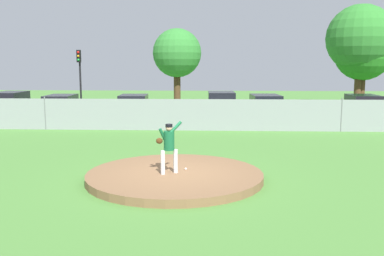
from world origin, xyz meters
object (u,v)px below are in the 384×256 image
at_px(parked_car_champagne, 61,108).
at_px(parked_car_silver, 221,107).
at_px(traffic_cone_orange, 52,111).
at_px(pitcher_youth, 169,143).
at_px(parked_car_red, 363,108).
at_px(parked_car_burgundy, 11,106).
at_px(parked_car_white, 134,108).
at_px(traffic_light_near, 80,70).
at_px(baseball, 186,169).
at_px(parked_car_teal, 265,108).

bearing_deg(parked_car_champagne, parked_car_silver, 3.59).
relative_size(parked_car_champagne, traffic_cone_orange, 8.88).
xyz_separation_m(pitcher_youth, parked_car_red, (10.76, 14.66, -0.38)).
distance_m(pitcher_youth, parked_car_red, 18.19).
xyz_separation_m(pitcher_youth, parked_car_burgundy, (-11.81, 14.59, -0.32)).
bearing_deg(parked_car_burgundy, parked_car_red, 0.18).
relative_size(pitcher_youth, parked_car_white, 0.37).
height_order(pitcher_youth, traffic_light_near, traffic_light_near).
distance_m(pitcher_youth, parked_car_burgundy, 18.78).
bearing_deg(traffic_light_near, baseball, -63.97).
height_order(parked_car_red, traffic_cone_orange, parked_car_red).
height_order(parked_car_red, parked_car_silver, parked_car_silver).
relative_size(pitcher_youth, parked_car_burgundy, 0.35).
bearing_deg(baseball, pitcher_youth, -136.96).
distance_m(baseball, traffic_light_near, 20.63).
relative_size(baseball, parked_car_silver, 0.02).
xyz_separation_m(baseball, parked_car_red, (10.28, 14.21, 0.52)).
distance_m(baseball, parked_car_silver, 14.51).
bearing_deg(parked_car_white, baseball, -73.31).
height_order(parked_car_champagne, parked_car_burgundy, parked_car_burgundy).
xyz_separation_m(parked_car_silver, traffic_light_near, (-10.37, 3.92, 2.31)).
bearing_deg(parked_car_red, parked_car_silver, 178.57).
distance_m(parked_car_champagne, traffic_light_near, 5.15).
bearing_deg(parked_car_red, pitcher_youth, -126.28).
xyz_separation_m(parked_car_white, parked_car_silver, (5.61, 0.43, 0.07)).
distance_m(parked_car_silver, traffic_light_near, 11.33).
bearing_deg(parked_car_red, traffic_light_near, 167.85).
bearing_deg(baseball, parked_car_teal, 73.79).
xyz_separation_m(parked_car_teal, parked_car_white, (-8.45, -0.62, -0.01)).
distance_m(pitcher_youth, baseball, 1.11).
height_order(pitcher_youth, parked_car_red, pitcher_youth).
distance_m(baseball, parked_car_teal, 15.23).
height_order(traffic_cone_orange, traffic_light_near, traffic_light_near).
distance_m(pitcher_youth, parked_car_silver, 15.01).
bearing_deg(parked_car_white, parked_car_teal, 4.17).
bearing_deg(baseball, parked_car_white, 106.69).
distance_m(parked_car_teal, parked_car_silver, 2.85).
xyz_separation_m(parked_car_red, parked_car_champagne, (-19.12, -0.42, -0.01)).
distance_m(baseball, parked_car_champagne, 16.39).
bearing_deg(parked_car_white, parked_car_burgundy, 179.03).
distance_m(parked_car_white, parked_car_silver, 5.62).
xyz_separation_m(parked_car_red, parked_car_white, (-14.48, -0.21, -0.02)).
distance_m(parked_car_red, parked_car_white, 14.48).
xyz_separation_m(pitcher_youth, traffic_cone_orange, (-10.01, 16.91, -0.91)).
relative_size(parked_car_silver, traffic_cone_orange, 7.46).
height_order(pitcher_youth, parked_car_burgundy, pitcher_youth).
bearing_deg(parked_car_burgundy, pitcher_youth, -51.02).
distance_m(parked_car_burgundy, traffic_cone_orange, 2.99).
height_order(parked_car_teal, traffic_cone_orange, parked_car_teal).
bearing_deg(parked_car_teal, parked_car_burgundy, -178.34).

